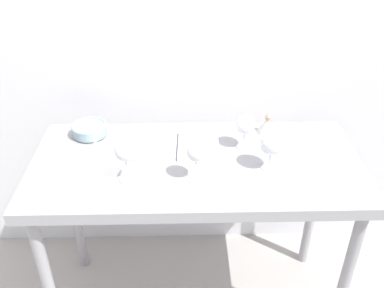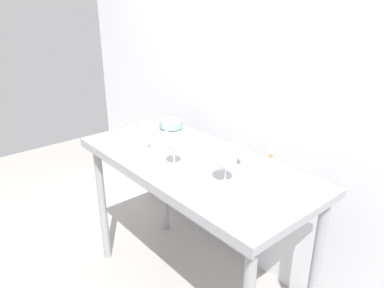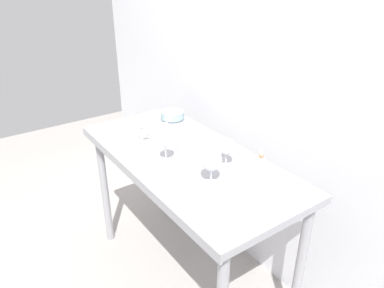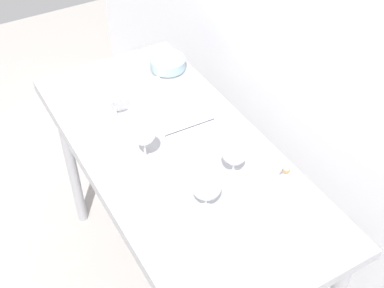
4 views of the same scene
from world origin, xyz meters
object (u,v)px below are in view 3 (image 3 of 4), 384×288
object	(u,v)px
wine_glass_near_center	(165,140)
wine_glass_near_left	(141,123)
open_notebook	(193,145)
tasting_sheet_upper	(152,131)
wine_glass_near_right	(212,161)
wine_glass_far_right	(226,147)
tasting_bowl	(173,115)
decanter_funnel	(261,163)

from	to	relation	value
wine_glass_near_center	wine_glass_near_left	distance (m)	0.27
open_notebook	tasting_sheet_upper	size ratio (longest dim) A/B	1.45
wine_glass_near_right	wine_glass_far_right	size ratio (longest dim) A/B	1.08
wine_glass_far_right	tasting_bowl	xyz separation A→B (m)	(-0.70, 0.12, -0.08)
wine_glass_near_left	open_notebook	distance (m)	0.32
wine_glass_far_right	tasting_sheet_upper	world-z (taller)	wine_glass_far_right
wine_glass_near_center	decanter_funnel	xyz separation A→B (m)	(0.34, 0.36, -0.09)
wine_glass_near_right	tasting_sheet_upper	distance (m)	0.70
open_notebook	decanter_funnel	xyz separation A→B (m)	(0.42, 0.13, 0.03)
wine_glass_near_right	decanter_funnel	size ratio (longest dim) A/B	1.45
wine_glass_near_left	decanter_funnel	distance (m)	0.71
decanter_funnel	wine_glass_near_left	bearing A→B (deg)	-150.31
open_notebook	decanter_funnel	bearing A→B (deg)	18.59
tasting_sheet_upper	decanter_funnel	distance (m)	0.76
wine_glass_near_left	decanter_funnel	bearing A→B (deg)	29.69
tasting_bowl	decanter_funnel	distance (m)	0.82
tasting_bowl	decanter_funnel	world-z (taller)	decanter_funnel
open_notebook	tasting_bowl	size ratio (longest dim) A/B	2.38
open_notebook	wine_glass_far_right	bearing A→B (deg)	1.86
wine_glass_near_right	wine_glass_far_right	bearing A→B (deg)	117.68
wine_glass_far_right	tasting_sheet_upper	xyz separation A→B (m)	(-0.61, -0.09, -0.11)
decanter_funnel	wine_glass_near_center	bearing A→B (deg)	-133.87
open_notebook	tasting_bowl	bearing A→B (deg)	165.52
tasting_bowl	open_notebook	bearing A→B (deg)	-16.30
decanter_funnel	wine_glass_far_right	bearing A→B (deg)	-134.53
wine_glass_near_right	wine_glass_near_center	xyz separation A→B (m)	(-0.30, -0.07, 0.01)
wine_glass_near_center	tasting_bowl	xyz separation A→B (m)	(-0.48, 0.35, -0.10)
wine_glass_near_right	tasting_bowl	distance (m)	0.84
wine_glass_near_right	wine_glass_near_left	distance (m)	0.58
wine_glass_near_right	tasting_bowl	size ratio (longest dim) A/B	1.08
open_notebook	tasting_bowl	xyz separation A→B (m)	(-0.40, 0.12, 0.03)
wine_glass_far_right	wine_glass_near_left	xyz separation A→B (m)	(-0.49, -0.22, 0.02)
tasting_bowl	decanter_funnel	bearing A→B (deg)	0.54
wine_glass_far_right	tasting_sheet_upper	bearing A→B (deg)	-171.34
wine_glass_far_right	decanter_funnel	distance (m)	0.19
wine_glass_near_left	tasting_sheet_upper	distance (m)	0.22
tasting_sheet_upper	tasting_bowl	size ratio (longest dim) A/B	1.64
wine_glass_near_left	tasting_bowl	xyz separation A→B (m)	(-0.21, 0.34, -0.10)
open_notebook	tasting_bowl	world-z (taller)	tasting_bowl
tasting_sheet_upper	tasting_bowl	bearing A→B (deg)	125.78
wine_glass_near_left	open_notebook	world-z (taller)	wine_glass_near_left
wine_glass_near_left	tasting_bowl	distance (m)	0.41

